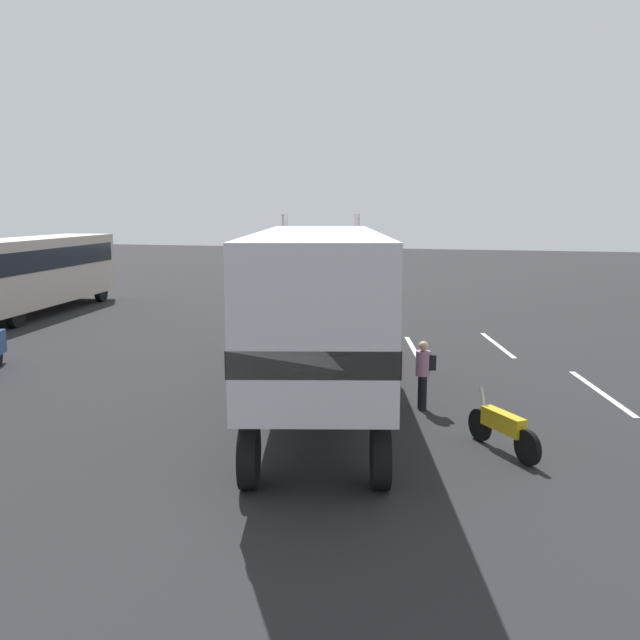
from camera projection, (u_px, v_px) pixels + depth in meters
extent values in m
plane|color=#232326|center=(314.00, 344.00, 23.67)|extent=(120.00, 120.00, 0.00)
cube|color=silver|center=(414.00, 349.00, 22.72)|extent=(4.30, 1.26, 0.01)
cube|color=silver|center=(497.00, 345.00, 23.51)|extent=(4.28, 1.32, 0.01)
cube|color=silver|center=(600.00, 392.00, 17.39)|extent=(4.31, 1.20, 0.01)
cube|color=#B21919|center=(321.00, 296.00, 23.20)|extent=(2.39, 2.88, 1.20)
cube|color=#B21919|center=(321.00, 287.00, 21.54)|extent=(2.00, 2.78, 2.20)
cube|color=silver|center=(322.00, 293.00, 24.12)|extent=(0.62, 2.05, 1.08)
cube|color=black|center=(321.00, 295.00, 23.19)|extent=(2.40, 2.92, 0.36)
cylinder|color=silver|center=(285.00, 270.00, 20.91)|extent=(0.18, 0.18, 3.40)
cylinder|color=silver|center=(356.00, 270.00, 20.88)|extent=(0.18, 0.18, 3.40)
cube|color=silver|center=(318.00, 294.00, 15.18)|extent=(10.81, 5.24, 2.80)
cube|color=black|center=(318.00, 313.00, 15.25)|extent=(10.83, 5.28, 0.44)
cylinder|color=silver|center=(281.00, 324.00, 22.17)|extent=(1.42, 0.96, 0.64)
cylinder|color=black|center=(290.00, 328.00, 23.69)|extent=(1.14, 0.58, 1.10)
cylinder|color=black|center=(353.00, 328.00, 23.66)|extent=(1.14, 0.58, 1.10)
cylinder|color=black|center=(286.00, 340.00, 21.42)|extent=(1.14, 0.58, 1.10)
cylinder|color=black|center=(356.00, 341.00, 21.39)|extent=(1.14, 0.58, 1.10)
cylinder|color=black|center=(274.00, 379.00, 16.53)|extent=(1.14, 0.58, 1.10)
cylinder|color=black|center=(364.00, 379.00, 16.51)|extent=(1.14, 0.58, 1.10)
cylinder|color=black|center=(249.00, 456.00, 11.35)|extent=(1.14, 0.58, 1.10)
cylinder|color=black|center=(380.00, 456.00, 11.33)|extent=(1.14, 0.58, 1.10)
cylinder|color=black|center=(423.00, 393.00, 15.75)|extent=(0.18, 0.18, 0.82)
cylinder|color=black|center=(422.00, 392.00, 15.90)|extent=(0.18, 0.18, 0.82)
cylinder|color=#A5728C|center=(423.00, 363.00, 15.71)|extent=(0.34, 0.34, 0.58)
sphere|color=tan|center=(423.00, 346.00, 15.65)|extent=(0.23, 0.23, 0.23)
cube|color=black|center=(432.00, 362.00, 15.72)|extent=(0.30, 0.24, 0.36)
cube|color=#BFB29E|center=(36.00, 270.00, 30.38)|extent=(11.26, 4.22, 2.90)
cube|color=black|center=(35.00, 257.00, 30.29)|extent=(10.62, 4.16, 0.90)
cylinder|color=black|center=(59.00, 291.00, 34.77)|extent=(1.03, 0.43, 1.00)
cylinder|color=black|center=(101.00, 292.00, 34.50)|extent=(1.03, 0.43, 1.00)
cylinder|color=black|center=(16.00, 315.00, 26.86)|extent=(1.03, 0.43, 1.00)
cylinder|color=black|center=(480.00, 425.00, 13.69)|extent=(0.58, 0.49, 0.66)
cylinder|color=black|center=(527.00, 448.00, 12.37)|extent=(0.58, 0.49, 0.66)
cube|color=gold|center=(503.00, 422.00, 12.99)|extent=(1.01, 0.87, 0.36)
cylinder|color=silver|center=(484.00, 405.00, 13.53)|extent=(0.27, 0.23, 0.69)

